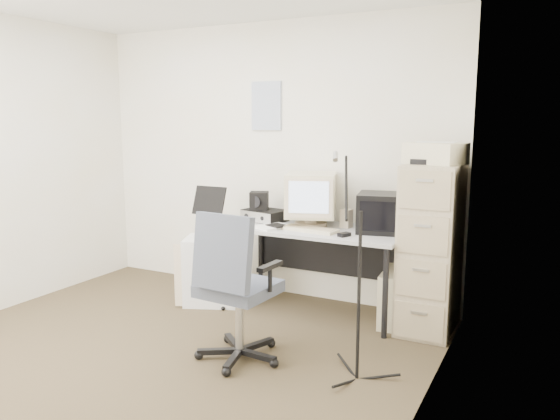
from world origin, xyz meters
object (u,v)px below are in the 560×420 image
at_px(desk, 315,270).
at_px(side_cart, 213,270).
at_px(filing_cabinet, 431,248).
at_px(office_chair, 239,285).

relative_size(desk, side_cart, 2.52).
bearing_deg(filing_cabinet, side_cart, -172.53).
distance_m(desk, office_chair, 1.12).
distance_m(filing_cabinet, office_chair, 1.54).
bearing_deg(side_cart, office_chair, -70.24).
xyz_separation_m(office_chair, side_cart, (-0.81, 0.89, -0.22)).
xyz_separation_m(filing_cabinet, office_chair, (-1.03, -1.13, -0.13)).
distance_m(filing_cabinet, desk, 0.99).
bearing_deg(office_chair, side_cart, 136.98).
height_order(filing_cabinet, office_chair, filing_cabinet).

